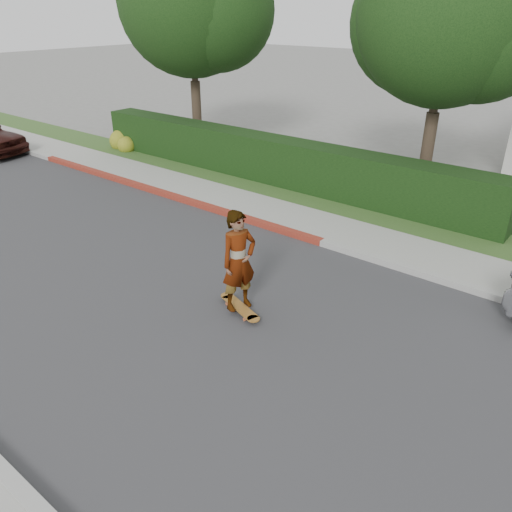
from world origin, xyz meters
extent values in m
plane|color=slate|center=(0.00, 0.00, 0.00)|extent=(120.00, 120.00, 0.00)
cube|color=#2D2D30|center=(0.00, 0.00, 0.01)|extent=(60.00, 8.00, 0.01)
cube|color=#9E9E99|center=(0.00, 4.10, 0.07)|extent=(60.00, 0.20, 0.15)
cube|color=maroon|center=(-5.00, 4.10, 0.08)|extent=(12.00, 0.21, 0.15)
cube|color=gray|center=(0.00, 5.00, 0.06)|extent=(60.00, 1.60, 0.12)
cube|color=#2D4C1E|center=(0.00, 6.60, 0.05)|extent=(60.00, 1.60, 0.10)
cube|color=black|center=(-3.00, 7.20, 0.75)|extent=(15.00, 1.00, 1.50)
sphere|color=#2D4C19|center=(-10.20, 6.80, 0.35)|extent=(0.90, 0.90, 0.90)
sphere|color=#2D4C19|center=(-9.60, 6.60, 0.30)|extent=(0.70, 0.70, 0.70)
cylinder|color=#33261C|center=(-7.50, 8.50, 1.35)|extent=(0.36, 0.36, 2.70)
cylinder|color=#33261C|center=(-7.50, 8.50, 3.38)|extent=(0.24, 0.24, 2.25)
sphere|color=black|center=(-7.50, 8.50, 5.40)|extent=(5.20, 5.20, 5.20)
sphere|color=black|center=(-8.30, 8.90, 5.20)|extent=(4.42, 4.42, 4.42)
sphere|color=black|center=(-6.60, 8.80, 5.10)|extent=(4.16, 4.16, 4.16)
cylinder|color=#33261C|center=(1.50, 9.00, 1.26)|extent=(0.36, 0.36, 2.52)
cylinder|color=#33261C|center=(1.50, 9.00, 3.15)|extent=(0.24, 0.24, 2.10)
sphere|color=black|center=(1.50, 9.00, 5.04)|extent=(4.80, 4.80, 4.80)
sphere|color=black|center=(0.70, 9.40, 4.84)|extent=(4.08, 4.08, 4.08)
sphere|color=black|center=(2.40, 9.30, 4.74)|extent=(3.84, 3.84, 3.84)
cylinder|color=#B55831|center=(1.01, 0.60, 0.04)|extent=(0.07, 0.06, 0.06)
cylinder|color=#B55831|center=(1.07, 0.77, 0.04)|extent=(0.07, 0.06, 0.06)
cylinder|color=#B55831|center=(1.62, 0.40, 0.04)|extent=(0.07, 0.06, 0.06)
cylinder|color=#B55831|center=(1.68, 0.57, 0.04)|extent=(0.07, 0.06, 0.06)
cube|color=silver|center=(1.04, 0.69, 0.09)|extent=(0.11, 0.20, 0.03)
cube|color=silver|center=(1.65, 0.48, 0.09)|extent=(0.11, 0.20, 0.03)
cube|color=brown|center=(1.34, 0.59, 0.11)|extent=(1.00, 0.53, 0.02)
cylinder|color=brown|center=(0.88, 0.74, 0.11)|extent=(0.30, 0.30, 0.02)
cylinder|color=brown|center=(1.81, 0.43, 0.11)|extent=(0.30, 0.30, 0.02)
imported|color=white|center=(1.34, 0.59, 1.09)|extent=(0.65, 0.81, 1.94)
camera|label=1|loc=(6.60, -5.51, 5.24)|focal=35.00mm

